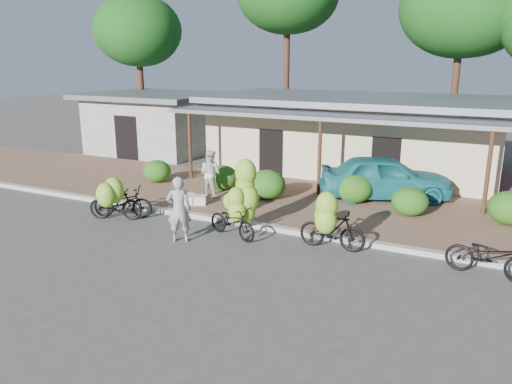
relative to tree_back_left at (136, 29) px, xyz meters
The scene contains 26 objects.
ground 20.06m from the tree_back_left, 43.77° to the right, with size 100.00×100.00×0.00m, color #484542.
sidewalk 17.19m from the tree_back_left, 30.66° to the right, with size 60.00×6.00×0.12m, color #866148.
curb 18.79m from the tree_back_left, 39.07° to the right, with size 60.00×0.25×0.15m, color #A8A399.
shop_main 14.68m from the tree_back_left, ahead, with size 13.00×8.50×3.35m.
shop_grey 6.02m from the tree_back_left, 38.29° to the right, with size 7.00×6.00×3.15m.
tree_back_left is the anchor object (origin of this frame).
tree_center_right 17.38m from the tree_back_left, 11.63° to the left, with size 6.10×6.05×9.76m.
hedge_0 12.43m from the tree_back_left, 48.46° to the right, with size 1.15×1.04×0.90m, color #185212.
hedge_1 14.25m from the tree_back_left, 38.06° to the right, with size 1.19×1.07×0.93m, color #185212.
hedge_2 16.00m from the tree_back_left, 34.51° to the right, with size 1.35×1.21×1.05m, color #185212.
hedge_3 17.94m from the tree_back_left, 26.43° to the right, with size 1.31×1.18×1.02m, color #185212.
hedge_4 19.93m from the tree_back_left, 25.48° to the right, with size 1.17×1.05×0.91m, color #185212.
hedge_5 22.29m from the tree_back_left, 21.18° to the right, with size 1.32×1.19×1.03m, color #185212.
bike_far_left 16.19m from the tree_back_left, 54.05° to the right, with size 2.06×1.54×1.49m.
bike_left 16.39m from the tree_back_left, 54.88° to the right, with size 1.80×1.40×1.38m.
bike_center 18.46m from the tree_back_left, 42.52° to the right, with size 1.90×1.40×2.23m.
bike_right 20.58m from the tree_back_left, 37.20° to the right, with size 1.83×1.17×1.76m.
bike_far_right 23.68m from the tree_back_left, 31.19° to the right, with size 2.09×1.01×1.05m.
loose_banana_a 16.74m from the tree_back_left, 41.07° to the right, with size 0.48×0.41×0.60m, color #80C130.
loose_banana_b 16.76m from the tree_back_left, 40.26° to the right, with size 0.54×0.46×0.68m, color #80C130.
loose_banana_c 19.16m from the tree_back_left, 34.51° to the right, with size 0.53×0.45×0.66m, color #80C130.
sack_near 15.75m from the tree_back_left, 44.70° to the right, with size 0.85×0.40×0.30m, color white.
sack_far 15.58m from the tree_back_left, 44.85° to the right, with size 0.75×0.38×0.28m, color white.
vendor 18.42m from the tree_back_left, 48.21° to the right, with size 0.69×0.45×1.88m, color gray.
bystander 14.71m from the tree_back_left, 41.21° to the right, with size 0.82×0.64×1.70m, color beige.
teal_van 18.18m from the tree_back_left, 22.22° to the right, with size 1.85×4.60×1.57m, color #1B757C.
Camera 1 is at (5.76, -10.93, 5.07)m, focal length 35.00 mm.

